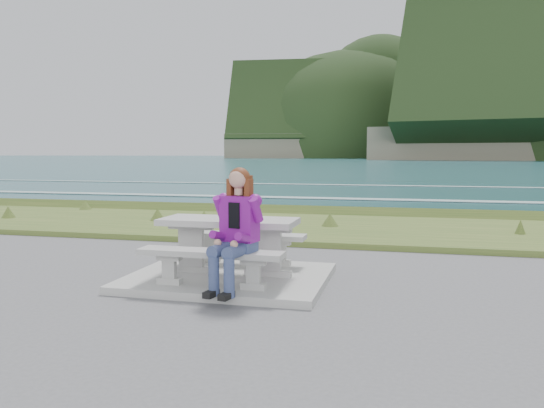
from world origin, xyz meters
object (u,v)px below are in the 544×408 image
Objects in this scene: picnic_table at (229,231)px; bench_landward at (210,258)px; bench_seaward at (244,240)px; seated_woman at (233,246)px.

bench_landward is (0.00, -0.70, -0.23)m from picnic_table.
seated_woman is at bearing -77.78° from bench_seaward.
seated_woman is (0.33, -1.54, 0.18)m from bench_seaward.
picnic_table is 1.00× the size of bench_landward.
picnic_table is 0.90m from seated_woman.
bench_seaward is 1.58m from seated_woman.
bench_landward is at bearing 170.06° from seated_woman.
bench_landward is 1.24× the size of seated_woman.
bench_seaward is (0.00, 0.70, -0.23)m from picnic_table.
picnic_table is at bearing 90.00° from bench_landward.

